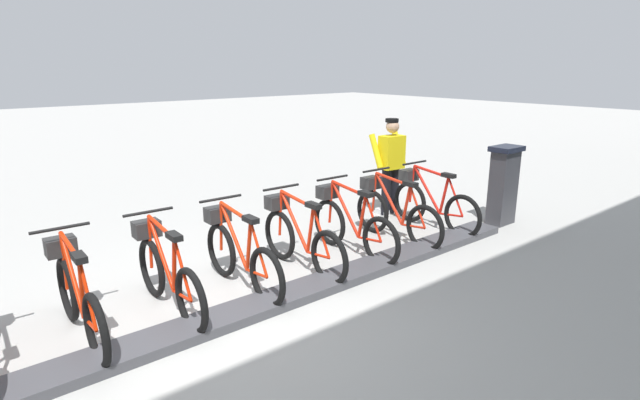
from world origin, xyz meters
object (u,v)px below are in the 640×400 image
(bike_docked_5, at_px, (166,272))
(payment_kiosk, at_px, (503,184))
(bike_docked_3, at_px, (299,237))
(bike_docked_6, at_px, (78,296))
(bike_docked_2, at_px, (350,224))
(worker_near_rack, at_px, (391,163))
(bike_docked_1, at_px, (394,212))
(bike_docked_4, at_px, (239,253))
(bike_docked_0, at_px, (432,202))

(bike_docked_5, bearing_deg, payment_kiosk, -95.98)
(bike_docked_3, bearing_deg, bike_docked_6, 90.00)
(bike_docked_2, distance_m, bike_docked_5, 2.62)
(bike_docked_6, xyz_separation_m, worker_near_rack, (0.93, -5.29, 0.48))
(bike_docked_6, bearing_deg, bike_docked_3, -90.00)
(bike_docked_1, xyz_separation_m, bike_docked_6, (0.00, 4.37, 0.00))
(bike_docked_1, xyz_separation_m, bike_docked_4, (0.00, 2.62, 0.00))
(bike_docked_1, distance_m, bike_docked_4, 2.62)
(payment_kiosk, xyz_separation_m, bike_docked_1, (0.57, 1.96, -0.24))
(bike_docked_5, height_order, worker_near_rack, worker_near_rack)
(bike_docked_4, bearing_deg, bike_docked_3, -90.00)
(payment_kiosk, bearing_deg, bike_docked_2, 78.58)
(bike_docked_3, bearing_deg, worker_near_rack, -70.75)
(bike_docked_0, distance_m, bike_docked_5, 4.37)
(bike_docked_1, xyz_separation_m, bike_docked_2, (0.00, 0.87, 0.00))
(payment_kiosk, xyz_separation_m, worker_near_rack, (1.50, 1.04, 0.24))
(bike_docked_0, height_order, worker_near_rack, worker_near_rack)
(bike_docked_5, xyz_separation_m, bike_docked_6, (0.00, 0.87, 0.00))
(bike_docked_0, bearing_deg, worker_near_rack, -2.50)
(bike_docked_1, bearing_deg, payment_kiosk, -106.29)
(bike_docked_0, distance_m, bike_docked_1, 0.87)
(payment_kiosk, bearing_deg, bike_docked_3, 81.23)
(bike_docked_3, xyz_separation_m, bike_docked_4, (0.00, 0.87, 0.00))
(bike_docked_2, relative_size, bike_docked_3, 1.00)
(bike_docked_0, relative_size, bike_docked_6, 1.00)
(payment_kiosk, xyz_separation_m, bike_docked_5, (0.57, 5.46, -0.24))
(bike_docked_0, height_order, bike_docked_2, same)
(bike_docked_2, height_order, bike_docked_6, same)
(bike_docked_1, bearing_deg, worker_near_rack, -44.53)
(bike_docked_3, xyz_separation_m, worker_near_rack, (0.93, -2.67, 0.48))
(bike_docked_3, distance_m, bike_docked_4, 0.87)
(bike_docked_3, bearing_deg, bike_docked_0, -90.00)
(bike_docked_3, xyz_separation_m, bike_docked_6, (0.00, 2.62, 0.00))
(bike_docked_1, bearing_deg, bike_docked_5, 90.00)
(bike_docked_0, bearing_deg, bike_docked_2, 90.00)
(bike_docked_2, bearing_deg, bike_docked_3, 90.00)
(payment_kiosk, height_order, bike_docked_6, payment_kiosk)
(worker_near_rack, bearing_deg, bike_docked_2, 117.47)
(bike_docked_4, bearing_deg, bike_docked_1, -90.00)
(bike_docked_4, bearing_deg, worker_near_rack, -75.27)
(bike_docked_2, relative_size, bike_docked_5, 1.00)
(bike_docked_0, xyz_separation_m, bike_docked_3, (0.00, 2.62, 0.00))
(bike_docked_6, bearing_deg, bike_docked_0, -90.00)
(bike_docked_5, relative_size, worker_near_rack, 1.04)
(bike_docked_3, bearing_deg, bike_docked_1, -90.00)
(bike_docked_5, bearing_deg, bike_docked_2, -90.00)
(bike_docked_4, height_order, bike_docked_6, same)
(bike_docked_0, bearing_deg, bike_docked_4, 90.00)
(bike_docked_0, height_order, bike_docked_6, same)
(bike_docked_4, relative_size, bike_docked_6, 1.00)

